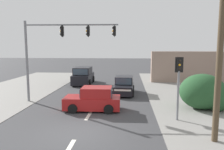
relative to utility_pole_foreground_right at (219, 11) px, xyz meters
The scene contains 11 objects.
ground_plane 8.21m from the utility_pole_foreground_right, behind, with size 140.00×140.00×0.00m, color #3A3A3D.
lane_dash_mid 8.90m from the utility_pole_foreground_right, 150.08° to the left, with size 0.20×2.40×0.01m, color silver.
lane_dash_far 11.79m from the utility_pole_foreground_right, 125.46° to the left, with size 0.20×2.40×0.01m, color silver.
utility_pole_foreground_right is the anchor object (origin of this frame).
traffic_signal_mast 10.95m from the utility_pole_foreground_right, 144.30° to the left, with size 6.89×0.61×6.00m.
pedestal_signal_right_kerb 4.22m from the utility_pole_foreground_right, 108.51° to the left, with size 0.44×0.29×3.56m.
roadside_bush 6.91m from the utility_pole_foreground_right, 75.00° to the left, with size 3.12×2.68×2.35m.
shopfront_wall_far 17.61m from the utility_pole_foreground_right, 73.22° to the left, with size 12.00×1.00×3.60m, color gray.
hatchback_receding_far 8.78m from the utility_pole_foreground_right, 143.89° to the left, with size 3.68×1.85×1.53m.
suv_crossing_left 17.44m from the utility_pole_foreground_right, 121.30° to the left, with size 2.14×4.58×1.90m.
hatchback_kerbside_parked 11.45m from the utility_pole_foreground_right, 113.05° to the left, with size 1.88×3.69×1.53m.
Camera 1 is at (2.41, -9.90, 4.10)m, focal length 35.00 mm.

